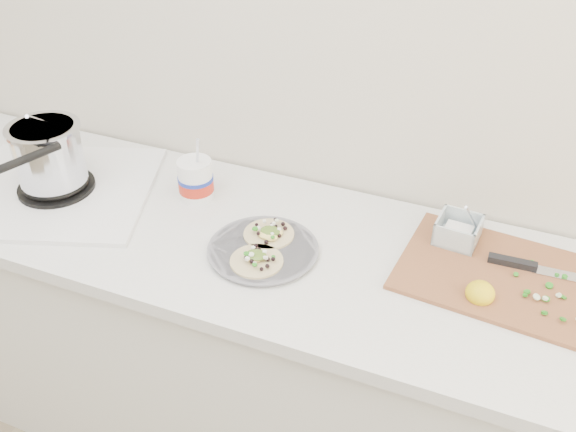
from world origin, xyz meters
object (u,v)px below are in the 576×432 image
at_px(tub, 196,177).
at_px(cutboard, 500,268).
at_px(stove, 52,168).
at_px(taco_plate, 263,247).

xyz_separation_m(tub, cutboard, (0.87, -0.02, -0.05)).
bearing_deg(stove, cutboard, -13.68).
distance_m(tub, cutboard, 0.88).
bearing_deg(cutboard, tub, -176.24).
relative_size(taco_plate, cutboard, 0.55).
height_order(tub, cutboard, tub).
distance_m(stove, cutboard, 1.28).
height_order(stove, tub, stove).
xyz_separation_m(stove, taco_plate, (0.69, -0.03, -0.07)).
height_order(taco_plate, tub, tub).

